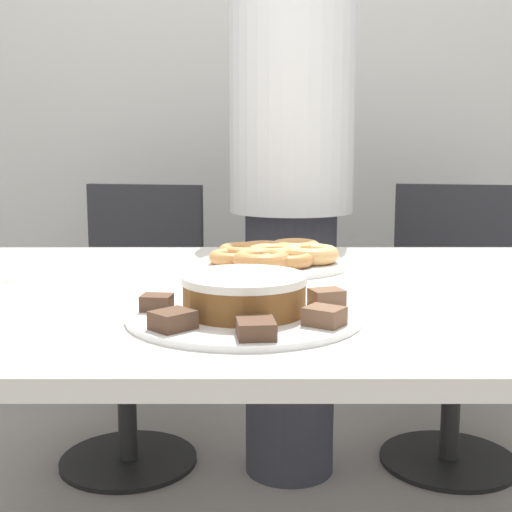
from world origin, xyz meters
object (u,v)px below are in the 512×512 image
(person_standing, at_px, (288,196))
(plate_cake, at_px, (240,316))
(plate_donuts, at_px, (268,264))
(frosted_cake, at_px, (239,294))
(office_chair_right, at_px, (449,332))
(office_chair_left, at_px, (128,332))

(person_standing, relative_size, plate_cake, 4.59)
(plate_donuts, xyz_separation_m, frosted_cake, (-0.05, -0.46, 0.03))
(person_standing, bearing_deg, plate_cake, -96.58)
(person_standing, distance_m, plate_donuts, 0.62)
(office_chair_right, relative_size, plate_cake, 2.46)
(person_standing, relative_size, frosted_cake, 8.66)
(office_chair_left, bearing_deg, plate_donuts, -47.41)
(frosted_cake, bearing_deg, person_standing, 83.42)
(office_chair_left, relative_size, office_chair_right, 1.00)
(plate_cake, distance_m, frosted_cake, 0.03)
(plate_donuts, distance_m, frosted_cake, 0.46)
(person_standing, bearing_deg, office_chair_left, 168.14)
(person_standing, bearing_deg, frosted_cake, -96.58)
(office_chair_left, distance_m, office_chair_right, 1.03)
(frosted_cake, bearing_deg, plate_cake, 90.00)
(person_standing, height_order, office_chair_left, person_standing)
(plate_cake, height_order, frosted_cake, frosted_cake)
(person_standing, distance_m, plate_cake, 1.08)
(person_standing, height_order, frosted_cake, person_standing)
(person_standing, xyz_separation_m, plate_donuts, (-0.07, -0.61, -0.10))
(office_chair_right, xyz_separation_m, plate_donuts, (-0.60, -0.71, 0.35))
(person_standing, relative_size, office_chair_right, 1.86)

